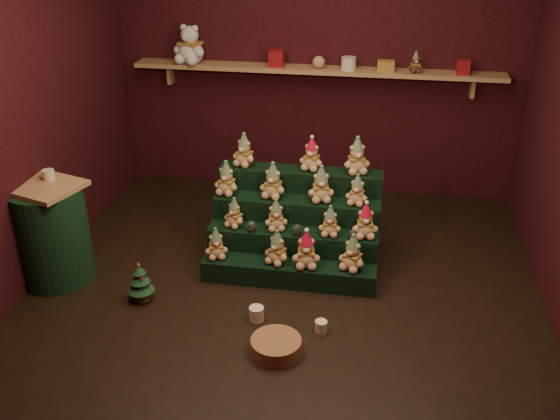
% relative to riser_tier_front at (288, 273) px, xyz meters
% --- Properties ---
extents(ground, '(4.00, 4.00, 0.00)m').
position_rel_riser_tier_front_xyz_m(ground, '(-0.02, -0.09, -0.09)').
color(ground, black).
rests_on(ground, ground).
extents(back_wall, '(4.00, 0.10, 2.80)m').
position_rel_riser_tier_front_xyz_m(back_wall, '(-0.02, 1.96, 1.31)').
color(back_wall, black).
rests_on(back_wall, ground).
extents(front_wall, '(4.00, 0.10, 2.80)m').
position_rel_riser_tier_front_xyz_m(front_wall, '(-0.02, -2.14, 1.31)').
color(front_wall, black).
rests_on(front_wall, ground).
extents(left_wall, '(0.10, 4.00, 2.80)m').
position_rel_riser_tier_front_xyz_m(left_wall, '(-2.07, -0.09, 1.31)').
color(left_wall, black).
rests_on(left_wall, ground).
extents(back_shelf, '(3.60, 0.26, 0.24)m').
position_rel_riser_tier_front_xyz_m(back_shelf, '(-0.02, 1.78, 1.20)').
color(back_shelf, '#A57F52').
rests_on(back_shelf, ground).
extents(riser_tier_front, '(1.40, 0.22, 0.18)m').
position_rel_riser_tier_front_xyz_m(riser_tier_front, '(0.00, 0.00, 0.00)').
color(riser_tier_front, black).
rests_on(riser_tier_front, ground).
extents(riser_tier_midfront, '(1.40, 0.22, 0.36)m').
position_rel_riser_tier_front_xyz_m(riser_tier_midfront, '(0.00, 0.22, 0.09)').
color(riser_tier_midfront, black).
rests_on(riser_tier_midfront, ground).
extents(riser_tier_midback, '(1.40, 0.22, 0.54)m').
position_rel_riser_tier_front_xyz_m(riser_tier_midback, '(0.00, 0.44, 0.18)').
color(riser_tier_midback, black).
rests_on(riser_tier_midback, ground).
extents(riser_tier_back, '(1.40, 0.22, 0.72)m').
position_rel_riser_tier_front_xyz_m(riser_tier_back, '(0.00, 0.66, 0.27)').
color(riser_tier_back, black).
rests_on(riser_tier_back, ground).
extents(teddy_0, '(0.23, 0.22, 0.26)m').
position_rel_riser_tier_front_xyz_m(teddy_0, '(-0.59, 0.00, 0.22)').
color(teddy_0, tan).
rests_on(teddy_0, riser_tier_front).
extents(teddy_1, '(0.26, 0.25, 0.28)m').
position_rel_riser_tier_front_xyz_m(teddy_1, '(-0.09, 0.00, 0.23)').
color(teddy_1, tan).
rests_on(teddy_1, riser_tier_front).
extents(teddy_2, '(0.25, 0.23, 0.31)m').
position_rel_riser_tier_front_xyz_m(teddy_2, '(0.14, -0.01, 0.25)').
color(teddy_2, tan).
rests_on(teddy_2, riser_tier_front).
extents(teddy_3, '(0.27, 0.26, 0.30)m').
position_rel_riser_tier_front_xyz_m(teddy_3, '(0.50, 0.01, 0.24)').
color(teddy_3, tan).
rests_on(teddy_3, riser_tier_front).
extents(teddy_4, '(0.23, 0.22, 0.25)m').
position_rel_riser_tier_front_xyz_m(teddy_4, '(-0.48, 0.23, 0.39)').
color(teddy_4, tan).
rests_on(teddy_4, riser_tier_midfront).
extents(teddy_5, '(0.22, 0.21, 0.26)m').
position_rel_riser_tier_front_xyz_m(teddy_5, '(-0.14, 0.23, 0.40)').
color(teddy_5, tan).
rests_on(teddy_5, riser_tier_midfront).
extents(teddy_6, '(0.18, 0.16, 0.25)m').
position_rel_riser_tier_front_xyz_m(teddy_6, '(0.30, 0.21, 0.39)').
color(teddy_6, tan).
rests_on(teddy_6, riser_tier_midfront).
extents(teddy_7, '(0.23, 0.21, 0.29)m').
position_rel_riser_tier_front_xyz_m(teddy_7, '(0.58, 0.22, 0.42)').
color(teddy_7, tan).
rests_on(teddy_7, riser_tier_midfront).
extents(teddy_8, '(0.24, 0.22, 0.29)m').
position_rel_riser_tier_front_xyz_m(teddy_8, '(-0.60, 0.45, 0.59)').
color(teddy_8, tan).
rests_on(teddy_8, riser_tier_midback).
extents(teddy_9, '(0.25, 0.23, 0.30)m').
position_rel_riser_tier_front_xyz_m(teddy_9, '(-0.20, 0.46, 0.60)').
color(teddy_9, tan).
rests_on(teddy_9, riser_tier_midback).
extents(teddy_10, '(0.25, 0.24, 0.30)m').
position_rel_riser_tier_front_xyz_m(teddy_10, '(0.20, 0.45, 0.60)').
color(teddy_10, tan).
rests_on(teddy_10, riser_tier_midback).
extents(teddy_11, '(0.21, 0.20, 0.26)m').
position_rel_riser_tier_front_xyz_m(teddy_11, '(0.50, 0.44, 0.58)').
color(teddy_11, tan).
rests_on(teddy_11, riser_tier_midback).
extents(teddy_12, '(0.26, 0.24, 0.28)m').
position_rel_riser_tier_front_xyz_m(teddy_12, '(-0.49, 0.67, 0.77)').
color(teddy_12, tan).
rests_on(teddy_12, riser_tier_back).
extents(teddy_13, '(0.24, 0.22, 0.28)m').
position_rel_riser_tier_front_xyz_m(teddy_13, '(0.09, 0.68, 0.77)').
color(teddy_13, tan).
rests_on(teddy_13, riser_tier_back).
extents(teddy_14, '(0.27, 0.26, 0.31)m').
position_rel_riser_tier_front_xyz_m(teddy_14, '(0.47, 0.67, 0.78)').
color(teddy_14, tan).
rests_on(teddy_14, riser_tier_back).
extents(snow_globe_a, '(0.07, 0.07, 0.09)m').
position_rel_riser_tier_front_xyz_m(snow_globe_a, '(-0.33, 0.16, 0.32)').
color(snow_globe_a, black).
rests_on(snow_globe_a, riser_tier_midfront).
extents(snow_globe_b, '(0.07, 0.07, 0.09)m').
position_rel_riser_tier_front_xyz_m(snow_globe_b, '(0.04, 0.16, 0.32)').
color(snow_globe_b, black).
rests_on(snow_globe_b, riser_tier_midfront).
extents(snow_globe_c, '(0.06, 0.06, 0.08)m').
position_rel_riser_tier_front_xyz_m(snow_globe_c, '(0.49, 0.16, 0.31)').
color(snow_globe_c, black).
rests_on(snow_globe_c, riser_tier_midfront).
extents(side_table, '(0.66, 0.60, 0.84)m').
position_rel_riser_tier_front_xyz_m(side_table, '(-1.87, -0.23, 0.32)').
color(side_table, '#A57F52').
rests_on(side_table, ground).
extents(table_ornament, '(0.09, 0.09, 0.08)m').
position_rel_riser_tier_front_xyz_m(table_ornament, '(-1.87, -0.13, 0.78)').
color(table_ornament, beige).
rests_on(table_ornament, side_table).
extents(mini_christmas_tree, '(0.20, 0.20, 0.35)m').
position_rel_riser_tier_front_xyz_m(mini_christmas_tree, '(-1.08, -0.43, 0.08)').
color(mini_christmas_tree, '#49331A').
rests_on(mini_christmas_tree, ground).
extents(mug_left, '(0.11, 0.11, 0.11)m').
position_rel_riser_tier_front_xyz_m(mug_left, '(-0.15, -0.53, -0.04)').
color(mug_left, beige).
rests_on(mug_left, ground).
extents(mug_right, '(0.09, 0.09, 0.09)m').
position_rel_riser_tier_front_xyz_m(mug_right, '(0.33, -0.59, -0.05)').
color(mug_right, beige).
rests_on(mug_right, ground).
extents(wicker_basket, '(0.36, 0.36, 0.11)m').
position_rel_riser_tier_front_xyz_m(wicker_basket, '(0.05, -0.87, -0.04)').
color(wicker_basket, '#996A3E').
rests_on(wicker_basket, ground).
extents(white_bear, '(0.41, 0.39, 0.47)m').
position_rel_riser_tier_front_xyz_m(white_bear, '(-1.25, 1.75, 1.47)').
color(white_bear, white).
rests_on(white_bear, back_shelf).
extents(brown_bear, '(0.17, 0.16, 0.19)m').
position_rel_riser_tier_front_xyz_m(brown_bear, '(0.92, 1.75, 1.33)').
color(brown_bear, '#4E2F1A').
rests_on(brown_bear, back_shelf).
extents(gift_tin_red_a, '(0.14, 0.14, 0.16)m').
position_rel_riser_tier_front_xyz_m(gift_tin_red_a, '(-0.40, 1.76, 1.31)').
color(gift_tin_red_a, maroon).
rests_on(gift_tin_red_a, back_shelf).
extents(gift_tin_cream, '(0.14, 0.14, 0.12)m').
position_rel_riser_tier_front_xyz_m(gift_tin_cream, '(0.30, 1.76, 1.29)').
color(gift_tin_cream, beige).
rests_on(gift_tin_cream, back_shelf).
extents(gift_tin_red_b, '(0.12, 0.12, 0.14)m').
position_rel_riser_tier_front_xyz_m(gift_tin_red_b, '(1.36, 1.76, 1.30)').
color(gift_tin_red_b, maroon).
rests_on(gift_tin_red_b, back_shelf).
extents(shelf_plush_ball, '(0.12, 0.12, 0.12)m').
position_rel_riser_tier_front_xyz_m(shelf_plush_ball, '(0.01, 1.76, 1.29)').
color(shelf_plush_ball, tan).
rests_on(shelf_plush_ball, back_shelf).
extents(scarf_gift_box, '(0.16, 0.10, 0.10)m').
position_rel_riser_tier_front_xyz_m(scarf_gift_box, '(0.65, 1.76, 1.28)').
color(scarf_gift_box, orange).
rests_on(scarf_gift_box, back_shelf).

